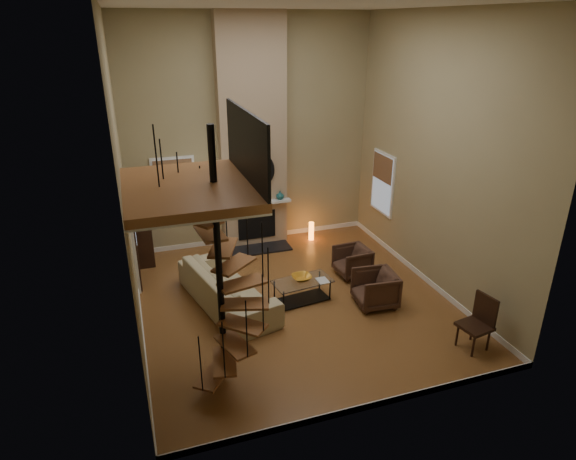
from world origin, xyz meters
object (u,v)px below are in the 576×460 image
object	(u,v)px
armchair_far	(379,288)
sofa	(226,287)
floor_lamp	(214,206)
side_chair	(479,321)
hutch	(141,224)
coffee_table	(302,288)
armchair_near	(355,261)
accent_lamp	(311,231)

from	to	relation	value
armchair_far	sofa	bearing A→B (deg)	-102.96
floor_lamp	side_chair	size ratio (longest dim) A/B	1.73
hutch	coffee_table	distance (m)	4.15
sofa	armchair_near	size ratio (longest dim) A/B	3.76
sofa	armchair_far	distance (m)	3.03
coffee_table	floor_lamp	bearing A→B (deg)	120.26
armchair_near	floor_lamp	world-z (taller)	floor_lamp
hutch	sofa	bearing A→B (deg)	-60.74
armchair_far	coffee_table	bearing A→B (deg)	-108.45
sofa	accent_lamp	bearing A→B (deg)	-61.87
sofa	floor_lamp	bearing A→B (deg)	-18.47
accent_lamp	side_chair	size ratio (longest dim) A/B	0.47
armchair_near	coffee_table	world-z (taller)	armchair_near
armchair_far	floor_lamp	world-z (taller)	floor_lamp
accent_lamp	floor_lamp	bearing A→B (deg)	-168.84
accent_lamp	side_chair	bearing A→B (deg)	-78.18
armchair_near	side_chair	distance (m)	3.20
armchair_far	coffee_table	xyz separation A→B (m)	(-1.39, 0.61, -0.07)
armchair_far	accent_lamp	bearing A→B (deg)	-172.56
hutch	accent_lamp	bearing A→B (deg)	-1.50
armchair_near	armchair_far	world-z (taller)	armchair_far
side_chair	floor_lamp	bearing A→B (deg)	128.07
hutch	armchair_far	world-z (taller)	hutch
coffee_table	accent_lamp	size ratio (longest dim) A/B	2.61
hutch	floor_lamp	distance (m)	1.77
hutch	armchair_far	distance (m)	5.57
side_chair	accent_lamp	bearing A→B (deg)	101.82
hutch	accent_lamp	world-z (taller)	hutch
coffee_table	sofa	bearing A→B (deg)	167.43
armchair_near	side_chair	bearing A→B (deg)	12.24
accent_lamp	armchair_far	bearing A→B (deg)	-87.65
hutch	coffee_table	bearing A→B (deg)	-44.65
armchair_far	coffee_table	distance (m)	1.52
coffee_table	floor_lamp	size ratio (longest dim) A/B	0.71
armchair_far	floor_lamp	distance (m)	4.09
armchair_near	armchair_far	distance (m)	1.28
coffee_table	accent_lamp	bearing A→B (deg)	65.61
hutch	side_chair	size ratio (longest dim) A/B	1.89
hutch	armchair_near	bearing A→B (deg)	-26.71
armchair_near	coffee_table	size ratio (longest dim) A/B	0.57
coffee_table	floor_lamp	distance (m)	2.85
hutch	side_chair	world-z (taller)	hutch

